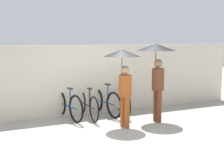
# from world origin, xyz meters

# --- Properties ---
(ground_plane) EXTENTS (30.00, 30.00, 0.00)m
(ground_plane) POSITION_xyz_m (0.00, 0.00, 0.00)
(ground_plane) COLOR #9E998E
(back_wall) EXTENTS (10.09, 0.12, 2.02)m
(back_wall) POSITION_xyz_m (0.00, 2.14, 1.01)
(back_wall) COLOR beige
(back_wall) RESTS_ON ground
(parked_bicycle_0) EXTENTS (0.48, 1.73, 0.99)m
(parked_bicycle_0) POSITION_xyz_m (-0.84, 1.79, 0.39)
(parked_bicycle_0) COLOR black
(parked_bicycle_0) RESTS_ON ground
(parked_bicycle_1) EXTENTS (0.44, 1.80, 1.10)m
(parked_bicycle_1) POSITION_xyz_m (-0.28, 1.71, 0.38)
(parked_bicycle_1) COLOR black
(parked_bicycle_1) RESTS_ON ground
(parked_bicycle_2) EXTENTS (0.46, 1.73, 1.03)m
(parked_bicycle_2) POSITION_xyz_m (0.28, 1.78, 0.39)
(parked_bicycle_2) COLOR black
(parked_bicycle_2) RESTS_ON ground
(parked_bicycle_3) EXTENTS (0.57, 1.69, 1.08)m
(parked_bicycle_3) POSITION_xyz_m (0.84, 1.69, 0.40)
(parked_bicycle_3) COLOR black
(parked_bicycle_3) RESTS_ON ground
(pedestrian_leading) EXTENTS (0.94, 0.94, 1.94)m
(pedestrian_leading) POSITION_xyz_m (0.22, 0.49, 1.51)
(pedestrian_leading) COLOR #9E4C1E
(pedestrian_leading) RESTS_ON ground
(pedestrian_center) EXTENTS (1.03, 1.03, 2.07)m
(pedestrian_center) POSITION_xyz_m (1.26, 0.60, 1.64)
(pedestrian_center) COLOR brown
(pedestrian_center) RESTS_ON ground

